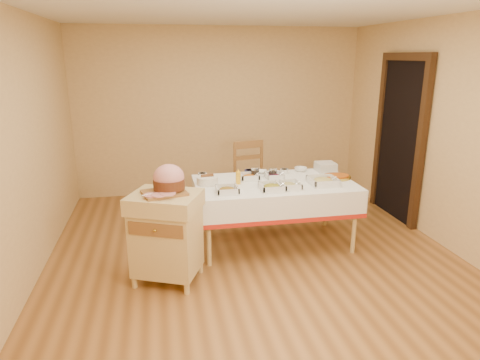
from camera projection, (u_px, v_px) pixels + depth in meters
The scene contains 23 objects.
room_shell at pixel (255, 142), 4.42m from camera, with size 5.00×5.00×5.00m.
doorway at pixel (400, 137), 5.73m from camera, with size 0.09×1.10×2.20m.
dining_table at pixel (274, 196), 4.96m from camera, with size 1.82×1.02×0.76m.
butcher_cart at pixel (166, 232), 4.14m from camera, with size 0.80×0.74×0.90m.
dining_chair at pixel (253, 180), 5.81m from camera, with size 0.55×0.54×1.05m.
ham_on_board at pixel (168, 181), 4.04m from camera, with size 0.42×0.40×0.28m.
serving_dish_a at pixel (227, 190), 4.53m from camera, with size 0.24×0.23×0.10m.
serving_dish_b at pixel (272, 187), 4.62m from camera, with size 0.26×0.26×0.10m.
serving_dish_c at pixel (288, 185), 4.68m from camera, with size 0.25×0.25×0.10m.
serving_dish_d at pixel (323, 181), 4.83m from camera, with size 0.30×0.30×0.11m.
serving_dish_e at pixel (249, 177), 5.02m from camera, with size 0.22×0.21×0.10m.
serving_dish_f at pixel (274, 176), 5.06m from camera, with size 0.21×0.20×0.10m.
small_bowl_left at pixel (202, 175), 5.12m from camera, with size 0.11×0.11×0.05m.
small_bowl_mid at pixel (249, 172), 5.25m from camera, with size 0.12×0.12×0.05m.
small_bowl_right at pixel (284, 171), 5.29m from camera, with size 0.10×0.10×0.05m.
bowl_white_imported at pixel (262, 172), 5.30m from camera, with size 0.14×0.14×0.03m, color silver.
bowl_small_imported at pixel (301, 169), 5.38m from camera, with size 0.16×0.16×0.05m, color silver.
preserve_jar_left at pixel (255, 173), 5.09m from camera, with size 0.10×0.10×0.13m.
preserve_jar_right at pixel (273, 173), 5.07m from camera, with size 0.10×0.10×0.12m.
mustard_bottle at pixel (238, 177), 4.83m from camera, with size 0.06×0.06×0.18m.
bread_basket at pixel (207, 180), 4.83m from camera, with size 0.24×0.24×0.11m.
plate_stack at pixel (326, 167), 5.37m from camera, with size 0.23×0.23×0.11m.
brass_platter at pixel (336, 177), 5.05m from camera, with size 0.36×0.26×0.05m.
Camera 1 is at (-0.99, -4.24, 2.16)m, focal length 32.00 mm.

